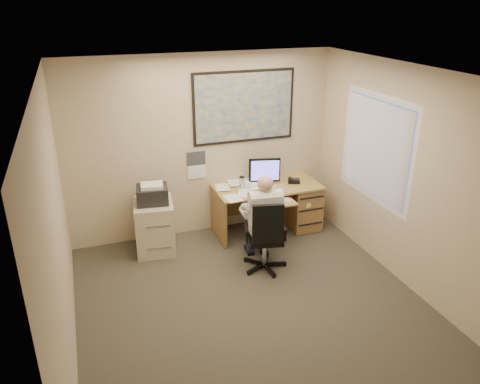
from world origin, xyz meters
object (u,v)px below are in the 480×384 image
object	(u,v)px
desk	(286,201)
office_chair	(267,249)
filing_cabinet	(154,222)
person	(264,223)

from	to	relation	value
desk	office_chair	bearing A→B (deg)	-125.58
desk	office_chair	world-z (taller)	desk
filing_cabinet	person	xyz separation A→B (m)	(1.29, -0.94, 0.22)
filing_cabinet	desk	bearing A→B (deg)	8.86
office_chair	person	world-z (taller)	person
desk	office_chair	xyz separation A→B (m)	(-0.76, -1.06, -0.15)
person	desk	bearing A→B (deg)	58.31
office_chair	person	xyz separation A→B (m)	(-0.01, 0.08, 0.36)
office_chair	filing_cabinet	bearing A→B (deg)	155.12
desk	filing_cabinet	bearing A→B (deg)	-178.88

